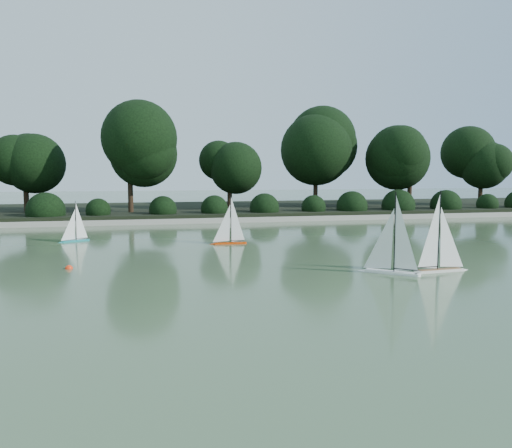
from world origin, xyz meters
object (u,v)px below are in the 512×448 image
at_px(sailboat_white_b, 444,258).
at_px(sailboat_orange, 227,236).
at_px(sailboat_white_a, 387,260).
at_px(race_buoy, 69,269).
at_px(sailboat_teal, 73,235).

height_order(sailboat_white_b, sailboat_orange, sailboat_white_b).
height_order(sailboat_white_a, sailboat_white_b, sailboat_white_b).
bearing_deg(sailboat_white_a, race_buoy, 163.83).
relative_size(sailboat_white_a, race_buoy, 11.17).
relative_size(sailboat_white_a, sailboat_orange, 1.19).
xyz_separation_m(sailboat_teal, race_buoy, (0.48, -3.94, -0.18)).
height_order(sailboat_white_a, race_buoy, sailboat_white_a).
xyz_separation_m(sailboat_white_a, sailboat_teal, (-6.36, 5.64, -0.07)).
height_order(sailboat_orange, race_buoy, sailboat_orange).
relative_size(sailboat_orange, sailboat_teal, 1.17).
relative_size(sailboat_orange, race_buoy, 9.42).
xyz_separation_m(sailboat_white_a, race_buoy, (-5.88, 1.70, -0.25)).
bearing_deg(sailboat_white_b, sailboat_teal, 142.67).
distance_m(sailboat_white_b, sailboat_orange, 5.63).
bearing_deg(sailboat_white_a, sailboat_white_b, -3.82).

